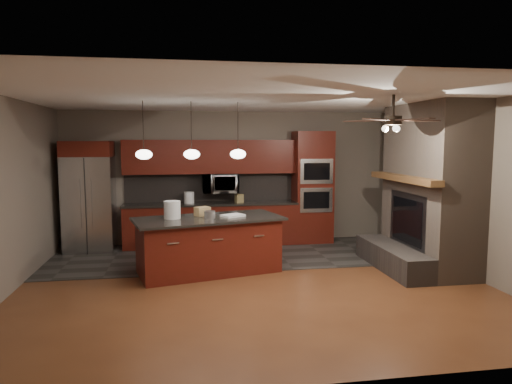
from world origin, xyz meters
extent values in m
plane|color=brown|center=(0.00, 0.00, 0.00)|extent=(7.00, 7.00, 0.00)
cube|color=white|center=(0.00, 0.00, 2.80)|extent=(7.00, 6.00, 0.02)
cube|color=#706459|center=(0.00, 3.00, 1.40)|extent=(7.00, 0.02, 2.80)
cube|color=#706459|center=(3.50, 0.00, 1.40)|extent=(0.02, 6.00, 2.80)
cube|color=#706459|center=(-3.50, 0.00, 1.40)|extent=(0.02, 6.00, 2.80)
cube|color=#35322F|center=(0.00, 1.80, 0.01)|extent=(7.00, 2.40, 0.01)
cube|color=#6F5D4F|center=(3.10, 0.40, 1.40)|extent=(0.80, 2.00, 2.80)
cube|color=#443D38|center=(2.45, 0.40, 0.20)|extent=(0.50, 2.00, 0.40)
cube|color=#2D2D30|center=(2.72, 0.40, 0.83)|extent=(0.05, 1.20, 0.95)
cube|color=black|center=(2.70, 0.40, 0.83)|extent=(0.02, 1.00, 0.75)
cube|color=brown|center=(2.60, 0.40, 1.55)|extent=(0.22, 2.10, 0.10)
cube|color=#55150F|center=(-0.48, 2.70, 0.43)|extent=(3.55, 0.60, 0.86)
cube|color=black|center=(-0.48, 2.70, 0.88)|extent=(3.59, 0.64, 0.04)
cube|color=black|center=(-0.48, 2.98, 1.20)|extent=(3.55, 0.03, 0.60)
cube|color=#55150F|center=(-0.48, 2.83, 1.85)|extent=(3.55, 0.35, 0.70)
cube|color=#55150F|center=(1.70, 2.70, 1.19)|extent=(0.80, 0.60, 2.38)
cube|color=silver|center=(1.70, 2.40, 0.95)|extent=(0.70, 0.03, 0.52)
cube|color=black|center=(1.70, 2.38, 0.95)|extent=(0.55, 0.02, 0.35)
cube|color=silver|center=(1.70, 2.40, 1.55)|extent=(0.70, 0.03, 0.52)
cube|color=black|center=(1.70, 2.38, 1.55)|extent=(0.55, 0.02, 0.35)
imported|color=silver|center=(-0.27, 2.75, 1.30)|extent=(0.73, 0.41, 0.50)
cube|color=silver|center=(-2.88, 2.62, 0.94)|extent=(0.94, 0.72, 1.87)
cube|color=#2D2D30|center=(-2.88, 2.26, 0.94)|extent=(0.02, 0.02, 1.85)
cube|color=silver|center=(-2.98, 2.25, 0.99)|extent=(0.03, 0.03, 0.94)
cube|color=silver|center=(-2.78, 2.25, 0.99)|extent=(0.03, 0.03, 0.94)
cube|color=#55150F|center=(-2.88, 2.62, 2.02)|extent=(0.94, 0.72, 0.30)
cube|color=#55150F|center=(-0.64, 0.71, 0.44)|extent=(2.40, 1.44, 0.88)
cube|color=black|center=(-0.64, 0.71, 0.90)|extent=(2.58, 1.62, 0.04)
cylinder|color=white|center=(-1.23, 0.71, 1.06)|extent=(0.35, 0.35, 0.29)
cylinder|color=#BDBCC2|center=(-0.63, 0.66, 0.98)|extent=(0.21, 0.21, 0.12)
cube|color=white|center=(-0.24, 0.75, 0.94)|extent=(0.43, 0.39, 0.04)
cube|color=tan|center=(-0.73, 0.92, 0.99)|extent=(0.29, 0.27, 0.15)
cylinder|color=white|center=(-0.92, 2.70, 1.02)|extent=(0.27, 0.27, 0.23)
cube|color=#9C8550|center=(0.11, 2.65, 0.99)|extent=(0.19, 0.16, 0.17)
cylinder|color=black|center=(-1.65, 0.70, 2.41)|extent=(0.01, 0.01, 0.78)
ellipsoid|color=white|center=(-1.65, 0.70, 1.96)|extent=(0.26, 0.26, 0.16)
cylinder|color=black|center=(-0.90, 0.70, 2.41)|extent=(0.01, 0.01, 0.78)
ellipsoid|color=white|center=(-0.90, 0.70, 1.96)|extent=(0.26, 0.26, 0.16)
cylinder|color=black|center=(-0.15, 0.70, 2.41)|extent=(0.01, 0.01, 0.78)
ellipsoid|color=white|center=(-0.15, 0.70, 1.96)|extent=(0.26, 0.26, 0.16)
cylinder|color=black|center=(1.80, -0.80, 2.65)|extent=(0.04, 0.04, 0.30)
cylinder|color=black|center=(1.80, -0.80, 2.45)|extent=(0.24, 0.24, 0.12)
cube|color=#311D13|center=(2.18, -0.80, 2.45)|extent=(0.60, 0.12, 0.01)
cube|color=#311D13|center=(1.92, -0.44, 2.45)|extent=(0.30, 0.61, 0.01)
cube|color=#311D13|center=(1.49, -0.58, 2.45)|extent=(0.56, 0.45, 0.01)
cube|color=#311D13|center=(1.49, -1.02, 2.45)|extent=(0.56, 0.45, 0.01)
cube|color=#311D13|center=(1.92, -1.16, 2.45)|extent=(0.30, 0.61, 0.01)
camera|label=1|loc=(-1.06, -6.71, 2.16)|focal=32.00mm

